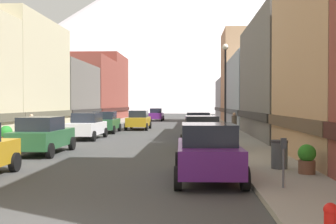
# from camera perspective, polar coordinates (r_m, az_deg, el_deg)

# --- Properties ---
(sidewalk_left) EXTENTS (2.50, 100.00, 0.15)m
(sidewalk_left) POSITION_cam_1_polar(r_m,az_deg,el_deg) (42.67, -9.73, -2.01)
(sidewalk_left) COLOR gray
(sidewalk_left) RESTS_ON ground
(sidewalk_right) EXTENTS (2.50, 100.00, 0.15)m
(sidewalk_right) POSITION_cam_1_polar(r_m,az_deg,el_deg) (41.70, 7.27, -2.07)
(sidewalk_right) COLOR gray
(sidewalk_right) RESTS_ON ground
(storefront_left_3) EXTENTS (9.61, 12.00, 6.68)m
(storefront_left_3) POSITION_cam_1_polar(r_m,az_deg,el_deg) (45.24, -16.77, 2.12)
(storefront_left_3) COLOR #66605B
(storefront_left_3) RESTS_ON ground
(storefront_left_4) EXTENTS (9.90, 10.51, 8.51)m
(storefront_left_4) POSITION_cam_1_polar(r_m,az_deg,el_deg) (56.46, -12.85, 2.83)
(storefront_left_4) COLOR brown
(storefront_left_4) RESTS_ON ground
(storefront_left_5) EXTENTS (8.48, 11.05, 10.09)m
(storefront_left_5) POSITION_cam_1_polar(r_m,az_deg,el_deg) (66.76, -9.70, 3.24)
(storefront_left_5) COLOR brown
(storefront_left_5) RESTS_ON ground
(storefront_right_2) EXTENTS (6.53, 13.39, 8.25)m
(storefront_right_2) POSITION_cam_1_polar(r_m,az_deg,el_deg) (30.02, 17.37, 4.10)
(storefront_right_2) COLOR #66605B
(storefront_right_2) RESTS_ON ground
(storefront_right_3) EXTENTS (6.84, 13.95, 7.31)m
(storefront_right_3) POSITION_cam_1_polar(r_m,az_deg,el_deg) (43.95, 13.01, 2.56)
(storefront_right_3) COLOR #99A5B2
(storefront_right_3) RESTS_ON ground
(storefront_right_4) EXTENTS (7.71, 8.01, 11.93)m
(storefront_right_4) POSITION_cam_1_polar(r_m,az_deg,el_deg) (55.40, 11.44, 4.61)
(storefront_right_4) COLOR tan
(storefront_right_4) RESTS_ON ground
(storefront_right_5) EXTENTS (8.44, 12.30, 6.24)m
(storefront_right_5) POSITION_cam_1_polar(r_m,az_deg,el_deg) (65.84, 10.42, 1.64)
(storefront_right_5) COLOR #99A5B2
(storefront_right_5) RESTS_ON ground
(car_left_1) EXTENTS (2.07, 4.40, 1.78)m
(car_left_1) POSITION_cam_1_polar(r_m,az_deg,el_deg) (20.57, -16.97, -3.08)
(car_left_1) COLOR #265933
(car_left_1) RESTS_ON ground
(car_left_2) EXTENTS (2.14, 4.44, 1.78)m
(car_left_2) POSITION_cam_1_polar(r_m,az_deg,el_deg) (28.49, -11.21, -1.90)
(car_left_2) COLOR silver
(car_left_2) RESTS_ON ground
(car_left_3) EXTENTS (2.18, 4.46, 1.78)m
(car_left_3) POSITION_cam_1_polar(r_m,az_deg,el_deg) (34.52, -8.65, -1.37)
(car_left_3) COLOR #265933
(car_left_3) RESTS_ON ground
(car_right_0) EXTENTS (2.16, 4.45, 1.78)m
(car_right_0) POSITION_cam_1_polar(r_m,az_deg,el_deg) (13.01, 5.50, -5.46)
(car_right_0) COLOR #591E72
(car_right_0) RESTS_ON ground
(car_right_1) EXTENTS (2.23, 4.48, 1.78)m
(car_right_1) POSITION_cam_1_polar(r_m,az_deg,el_deg) (21.35, 4.59, -2.89)
(car_right_1) COLOR #B28419
(car_right_1) RESTS_ON ground
(car_right_2) EXTENTS (2.09, 4.41, 1.78)m
(car_right_2) POSITION_cam_1_polar(r_m,az_deg,el_deg) (29.52, 4.19, -1.78)
(car_right_2) COLOR #591E72
(car_right_2) RESTS_ON ground
(car_driving_0) EXTENTS (2.06, 4.40, 1.78)m
(car_driving_0) POSITION_cam_1_polar(r_m,az_deg,el_deg) (38.51, -4.10, -1.10)
(car_driving_0) COLOR #B28419
(car_driving_0) RESTS_ON ground
(car_driving_1) EXTENTS (2.06, 4.40, 1.78)m
(car_driving_1) POSITION_cam_1_polar(r_m,az_deg,el_deg) (57.83, -1.66, -0.36)
(car_driving_1) COLOR #591E72
(car_driving_1) RESTS_ON ground
(fire_hydrant_near) EXTENTS (0.40, 0.22, 0.70)m
(fire_hydrant_near) POSITION_cam_1_polar(r_m,az_deg,el_deg) (7.10, 21.58, -14.20)
(fire_hydrant_near) COLOR red
(fire_hydrant_near) RESTS_ON sidewalk_right
(parking_meter_near) EXTENTS (0.14, 0.10, 1.33)m
(parking_meter_near) POSITION_cam_1_polar(r_m,az_deg,el_deg) (11.47, 15.69, -5.81)
(parking_meter_near) COLOR #595960
(parking_meter_near) RESTS_ON sidewalk_right
(trash_bin_right) EXTENTS (0.59, 0.59, 0.98)m
(trash_bin_right) POSITION_cam_1_polar(r_m,az_deg,el_deg) (14.88, 15.15, -5.66)
(trash_bin_right) COLOR #4C5156
(trash_bin_right) RESTS_ON sidewalk_right
(potted_plant_0) EXTENTS (0.57, 0.57, 0.95)m
(potted_plant_0) POSITION_cam_1_polar(r_m,az_deg,el_deg) (14.02, 18.67, -6.14)
(potted_plant_0) COLOR brown
(potted_plant_0) RESTS_ON sidewalk_right
(potted_plant_1) EXTENTS (0.69, 0.69, 1.03)m
(potted_plant_1) POSITION_cam_1_polar(r_m,az_deg,el_deg) (24.65, -21.50, -2.87)
(potted_plant_1) COLOR brown
(potted_plant_1) RESTS_ON sidewalk_left
(pedestrian_0) EXTENTS (0.36, 0.36, 1.63)m
(pedestrian_0) POSITION_cam_1_polar(r_m,az_deg,el_deg) (25.96, -18.37, -2.22)
(pedestrian_0) COLOR navy
(pedestrian_0) RESTS_ON sidewalk_left
(pedestrian_2) EXTENTS (0.36, 0.36, 1.66)m
(pedestrian_2) POSITION_cam_1_polar(r_m,az_deg,el_deg) (28.58, 9.15, -1.85)
(pedestrian_2) COLOR brown
(pedestrian_2) RESTS_ON sidewalk_right
(streetlamp_right) EXTENTS (0.36, 0.36, 5.86)m
(streetlamp_right) POSITION_cam_1_polar(r_m,az_deg,el_deg) (25.11, 7.94, 4.75)
(streetlamp_right) COLOR black
(streetlamp_right) RESTS_ON sidewalk_right
(mountain_backdrop) EXTENTS (330.27, 330.27, 117.55)m
(mountain_backdrop) POSITION_cam_1_polar(r_m,az_deg,el_deg) (273.03, 7.10, 13.03)
(mountain_backdrop) COLOR silver
(mountain_backdrop) RESTS_ON ground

